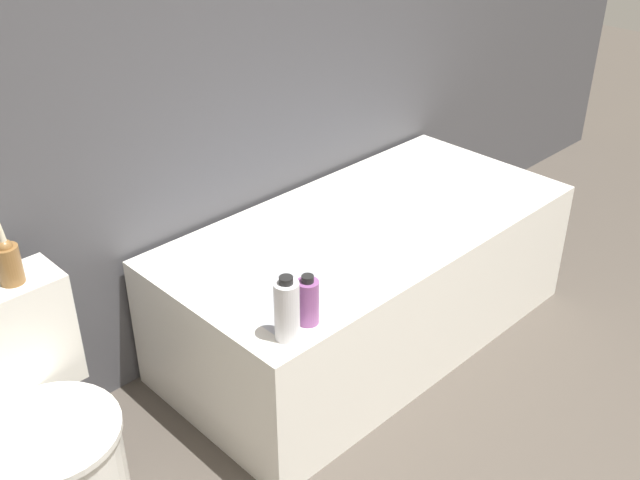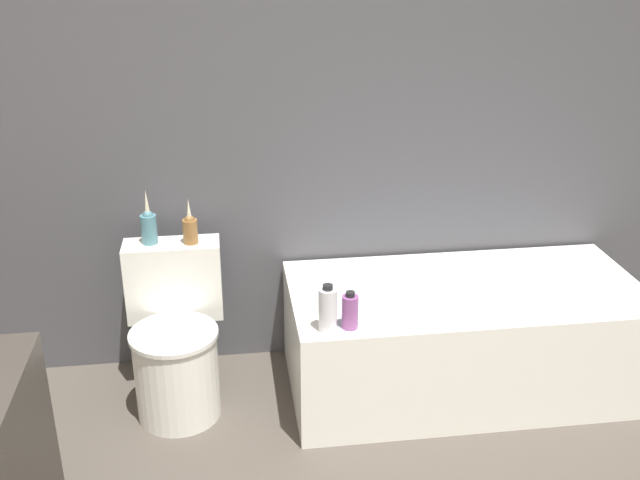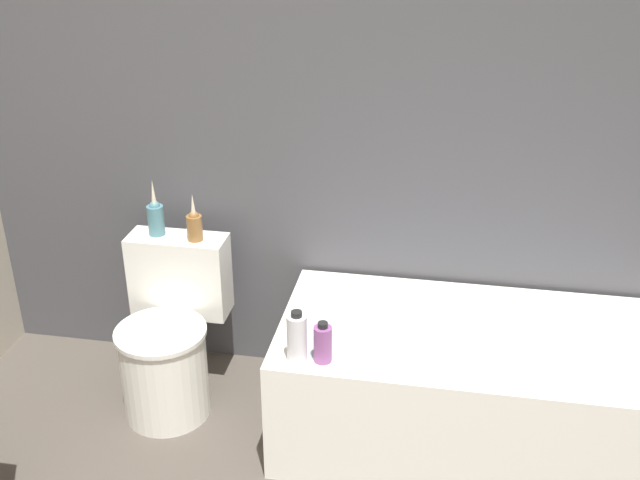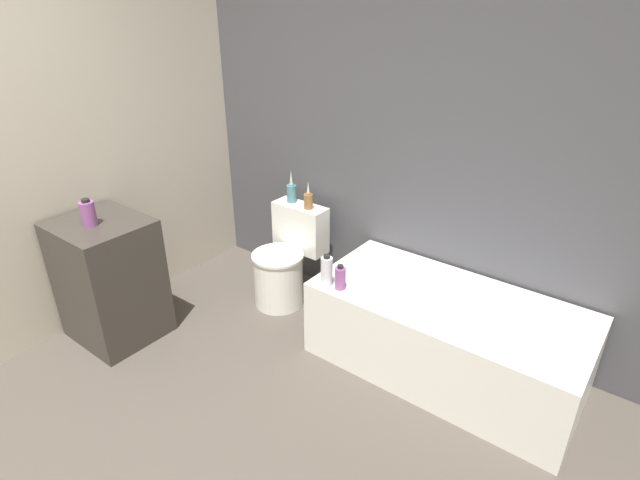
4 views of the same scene
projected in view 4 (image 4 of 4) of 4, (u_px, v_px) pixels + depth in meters
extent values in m
cube|color=#4C4C51|center=(390.00, 135.00, 3.30)|extent=(6.40, 0.06, 2.60)
cube|color=beige|center=(37.00, 146.00, 3.05)|extent=(0.06, 6.40, 2.60)
cube|color=white|center=(445.00, 335.00, 3.06)|extent=(1.61, 0.77, 0.52)
cube|color=#B7BCC6|center=(450.00, 300.00, 2.95)|extent=(1.41, 0.57, 0.01)
cylinder|color=white|center=(279.00, 280.00, 3.76)|extent=(0.37, 0.37, 0.40)
cylinder|color=white|center=(277.00, 256.00, 3.67)|extent=(0.39, 0.39, 0.02)
cube|color=white|center=(300.00, 227.00, 3.80)|extent=(0.43, 0.17, 0.36)
cube|color=#38332D|center=(110.00, 280.00, 3.33)|extent=(0.58, 0.52, 0.85)
cylinder|color=#8C4C8C|center=(88.00, 214.00, 3.07)|extent=(0.09, 0.09, 0.15)
cylinder|color=black|center=(85.00, 201.00, 3.03)|extent=(0.05, 0.05, 0.02)
cylinder|color=teal|center=(292.00, 194.00, 3.75)|extent=(0.07, 0.07, 0.13)
sphere|color=teal|center=(291.00, 185.00, 3.72)|extent=(0.05, 0.05, 0.05)
cone|color=beige|center=(291.00, 178.00, 3.69)|extent=(0.02, 0.02, 0.12)
cylinder|color=olive|center=(308.00, 201.00, 3.64)|extent=(0.07, 0.07, 0.11)
sphere|color=olive|center=(308.00, 194.00, 3.61)|extent=(0.04, 0.04, 0.04)
cone|color=beige|center=(308.00, 188.00, 3.59)|extent=(0.02, 0.02, 0.10)
cylinder|color=silver|center=(327.00, 271.00, 3.06)|extent=(0.07, 0.07, 0.19)
cylinder|color=black|center=(327.00, 257.00, 3.01)|extent=(0.04, 0.04, 0.02)
cylinder|color=#8C4C8C|center=(340.00, 278.00, 3.02)|extent=(0.07, 0.07, 0.14)
cylinder|color=black|center=(340.00, 267.00, 2.99)|extent=(0.04, 0.04, 0.02)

